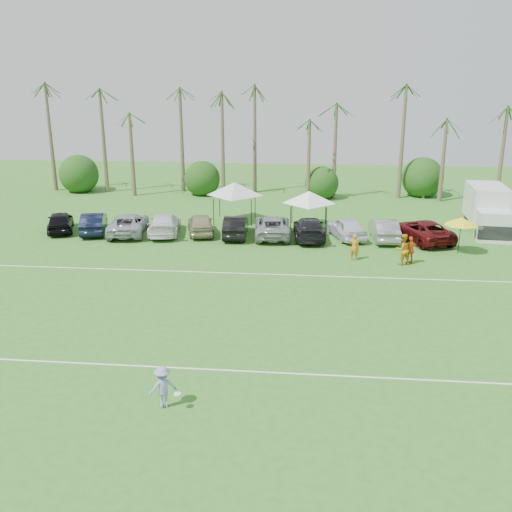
{
  "coord_description": "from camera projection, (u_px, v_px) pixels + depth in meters",
  "views": [
    {
      "loc": [
        5.01,
        -18.61,
        11.5
      ],
      "look_at": [
        1.94,
        12.56,
        1.6
      ],
      "focal_mm": 40.0,
      "sensor_mm": 36.0,
      "label": 1
    }
  ],
  "objects": [
    {
      "name": "palm_tree_6",
      "position": [
        303.0,
        101.0,
        54.5
      ],
      "size": [
        2.4,
        2.4,
        10.9
      ],
      "color": "brown",
      "rests_on": "ground"
    },
    {
      "name": "parked_car_9",
      "position": [
        384.0,
        229.0,
        41.76
      ],
      "size": [
        1.91,
        4.84,
        1.57
      ],
      "primitive_type": "imported",
      "rotation": [
        0.0,
        0.0,
        3.19
      ],
      "color": "gray",
      "rests_on": "ground"
    },
    {
      "name": "palm_tree_10",
      "position": [
        509.0,
        102.0,
        52.73
      ],
      "size": [
        2.4,
        2.4,
        10.9
      ],
      "color": "brown",
      "rests_on": "ground"
    },
    {
      "name": "bush_tree_0",
      "position": [
        82.0,
        173.0,
        59.84
      ],
      "size": [
        4.0,
        4.0,
        4.0
      ],
      "color": "brown",
      "rests_on": "ground"
    },
    {
      "name": "sideline_player_b",
      "position": [
        403.0,
        249.0,
        36.17
      ],
      "size": [
        1.18,
        1.04,
        2.01
      ],
      "primitive_type": "imported",
      "rotation": [
        0.0,
        0.0,
        3.48
      ],
      "color": "orange",
      "rests_on": "ground"
    },
    {
      "name": "ground",
      "position": [
        173.0,
        394.0,
        21.59
      ],
      "size": [
        120.0,
        120.0,
        0.0
      ],
      "primitive_type": "plane",
      "color": "#327021",
      "rests_on": "ground"
    },
    {
      "name": "palm_tree_2",
      "position": [
        140.0,
        101.0,
        56.0
      ],
      "size": [
        2.4,
        2.4,
        10.9
      ],
      "color": "brown",
      "rests_on": "ground"
    },
    {
      "name": "canopy_tent_left",
      "position": [
        235.0,
        182.0,
        46.4
      ],
      "size": [
        4.69,
        4.69,
        3.8
      ],
      "color": "black",
      "rests_on": "ground"
    },
    {
      "name": "bush_tree_2",
      "position": [
        322.0,
        177.0,
        57.5
      ],
      "size": [
        4.0,
        4.0,
        4.0
      ],
      "color": "brown",
      "rests_on": "ground"
    },
    {
      "name": "parked_car_1",
      "position": [
        94.0,
        223.0,
        43.63
      ],
      "size": [
        2.84,
        5.03,
        1.57
      ],
      "primitive_type": "imported",
      "rotation": [
        0.0,
        0.0,
        3.41
      ],
      "color": "black",
      "rests_on": "ground"
    },
    {
      "name": "palm_tree_5",
      "position": [
        262.0,
        110.0,
        55.14
      ],
      "size": [
        2.4,
        2.4,
        9.9
      ],
      "color": "brown",
      "rests_on": "ground"
    },
    {
      "name": "bush_tree_3",
      "position": [
        423.0,
        179.0,
        56.56
      ],
      "size": [
        4.0,
        4.0,
        4.0
      ],
      "color": "brown",
      "rests_on": "ground"
    },
    {
      "name": "box_truck",
      "position": [
        488.0,
        208.0,
        43.55
      ],
      "size": [
        3.02,
        6.86,
        3.45
      ],
      "rotation": [
        0.0,
        0.0,
        -0.08
      ],
      "color": "silver",
      "rests_on": "ground"
    },
    {
      "name": "parked_car_10",
      "position": [
        423.0,
        231.0,
        41.41
      ],
      "size": [
        4.42,
        6.2,
        1.57
      ],
      "primitive_type": "imported",
      "rotation": [
        0.0,
        0.0,
        3.5
      ],
      "color": "#560E10",
      "rests_on": "ground"
    },
    {
      "name": "palm_tree_4",
      "position": [
        221.0,
        119.0,
        55.77
      ],
      "size": [
        2.4,
        2.4,
        8.9
      ],
      "color": "brown",
      "rests_on": "ground"
    },
    {
      "name": "parked_car_3",
      "position": [
        164.0,
        224.0,
        43.31
      ],
      "size": [
        3.01,
        5.68,
        1.57
      ],
      "primitive_type": "imported",
      "rotation": [
        0.0,
        0.0,
        3.3
      ],
      "color": "white",
      "rests_on": "ground"
    },
    {
      "name": "parked_car_6",
      "position": [
        272.0,
        226.0,
        42.63
      ],
      "size": [
        3.1,
        5.86,
        1.57
      ],
      "primitive_type": "imported",
      "rotation": [
        0.0,
        0.0,
        3.23
      ],
      "color": "#949698",
      "rests_on": "ground"
    },
    {
      "name": "palm_tree_9",
      "position": [
        453.0,
        111.0,
        53.45
      ],
      "size": [
        2.4,
        2.4,
        9.9
      ],
      "color": "brown",
      "rests_on": "ground"
    },
    {
      "name": "market_umbrella",
      "position": [
        461.0,
        221.0,
        38.06
      ],
      "size": [
        2.25,
        2.25,
        2.51
      ],
      "color": "black",
      "rests_on": "ground"
    },
    {
      "name": "field_lines",
      "position": [
        210.0,
        311.0,
        29.18
      ],
      "size": [
        80.0,
        12.1,
        0.01
      ],
      "color": "white",
      "rests_on": "ground"
    },
    {
      "name": "sideline_player_c",
      "position": [
        410.0,
        250.0,
        36.35
      ],
      "size": [
        1.13,
        0.68,
        1.81
      ],
      "primitive_type": "imported",
      "rotation": [
        0.0,
        0.0,
        3.38
      ],
      "color": "orange",
      "rests_on": "ground"
    },
    {
      "name": "frisbee_player",
      "position": [
        163.0,
        387.0,
        20.53
      ],
      "size": [
        1.31,
        1.03,
        1.61
      ],
      "rotation": [
        0.0,
        0.0,
        3.64
      ],
      "color": "#8C8FC7",
      "rests_on": "ground"
    },
    {
      "name": "parked_car_7",
      "position": [
        309.0,
        228.0,
        42.08
      ],
      "size": [
        2.58,
        5.55,
        1.57
      ],
      "primitive_type": "imported",
      "rotation": [
        0.0,
        0.0,
        3.21
      ],
      "color": "black",
      "rests_on": "ground"
    },
    {
      "name": "palm_tree_1",
      "position": [
        92.0,
        109.0,
        56.72
      ],
      "size": [
        2.4,
        2.4,
        9.9
      ],
      "color": "brown",
      "rests_on": "ground"
    },
    {
      "name": "bush_tree_1",
      "position": [
        204.0,
        175.0,
        58.62
      ],
      "size": [
        4.0,
        4.0,
        4.0
      ],
      "color": "brown",
      "rests_on": "ground"
    },
    {
      "name": "palm_tree_0",
      "position": [
        45.0,
        118.0,
        57.45
      ],
      "size": [
        2.4,
        2.4,
        8.9
      ],
      "color": "brown",
      "rests_on": "ground"
    },
    {
      "name": "parked_car_4",
      "position": [
        201.0,
        224.0,
        43.3
      ],
      "size": [
        2.91,
        4.92,
        1.57
      ],
      "primitive_type": "imported",
      "rotation": [
        0.0,
        0.0,
        3.39
      ],
      "color": "tan",
      "rests_on": "ground"
    },
    {
      "name": "parked_car_0",
      "position": [
        60.0,
        221.0,
        44.04
      ],
      "size": [
        3.36,
        4.96,
        1.57
      ],
      "primitive_type": "imported",
      "rotation": [
        0.0,
        0.0,
        3.5
      ],
      "color": "black",
      "rests_on": "ground"
    },
    {
      "name": "parked_car_8",
      "position": [
        346.0,
        228.0,
        42.19
      ],
      "size": [
        3.17,
        4.95,
        1.57
      ],
      "primitive_type": "imported",
      "rotation": [
        0.0,
        0.0,
        3.45
      ],
      "color": "white",
      "rests_on": "ground"
    },
    {
      "name": "sideline_player_a",
      "position": [
        354.0,
        247.0,
        37.15
      ],
      "size": [
        0.69,
        0.52,
        1.72
      ],
      "primitive_type": "imported",
      "rotation": [
        0.0,
        0.0,
        2.95
      ],
      "color": "orange",
      "rests_on": "ground"
    },
    {
      "name": "palm_tree_7",
      "position": [
        346.0,
        92.0,
        53.87
      ],
      "size": [
        2.4,
        2.4,
        11.9
      ],
      "color": "brown",
      "rests_on": "ground"
    },
    {
      "name": "parked_car_5",
      "position": [
        236.0,
        226.0,
        42.64
      ],
      "size": [
        1.94,
        4.85,
        1.57
      ],
      "primitive_type": "imported",
      "rotation": [
        0.0,
        0.0,
        3.2
      ],
      "color": "black",
      "rests_on": "ground"
    },
    {
      "name": "palm_tree_3",
      "position": [
        180.0,
        92.0,
        55.37
      ],
      "size": [
        2.4,
        2.4,
        11.9
      ],
      "color": "brown",
      "rests_on": "ground"
    },
    {
      "name": "parked_car_2",
      "position": [
        128.0,
        224.0,
        43.32
      ],
      "size": [
        3.44,
        5.98,
        1.57
      ],
      "primitive_type": "imported",
      "rotation": [
        0.0,
        0.0,
        3.3
      ],
      "color": "#A4A7AE",
      "rests_on": "ground"
    },
    {
      "name": "palm_tree_8",
      "position": [
        398.0,
        120.0,
        54.18
      ],
      "size": [
        2.4,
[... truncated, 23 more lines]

